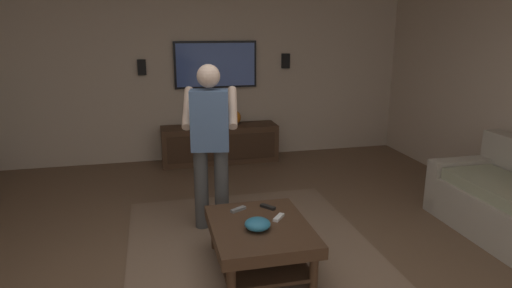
{
  "coord_description": "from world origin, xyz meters",
  "views": [
    {
      "loc": [
        -3.16,
        0.56,
        2.0
      ],
      "look_at": [
        0.65,
        -0.34,
        0.94
      ],
      "focal_mm": 31.34,
      "sensor_mm": 36.0,
      "label": 1
    }
  ],
  "objects_px": {
    "bowl": "(258,224)",
    "vase_round": "(233,117)",
    "wall_speaker_right": "(142,67)",
    "person_standing": "(210,138)",
    "coffee_table": "(260,236)",
    "remote_black": "(268,207)",
    "tv": "(216,65)",
    "remote_white": "(279,217)",
    "media_console": "(220,144)",
    "remote_grey": "(238,209)",
    "wall_speaker_left": "(286,61)"
  },
  "relations": [
    {
      "from": "wall_speaker_left",
      "to": "remote_black",
      "type": "bearing_deg",
      "value": 160.53
    },
    {
      "from": "coffee_table",
      "to": "remote_grey",
      "type": "xyz_separation_m",
      "value": [
        0.32,
        0.12,
        0.12
      ]
    },
    {
      "from": "remote_grey",
      "to": "remote_white",
      "type": "bearing_deg",
      "value": 110.3
    },
    {
      "from": "remote_white",
      "to": "remote_black",
      "type": "height_order",
      "value": "same"
    },
    {
      "from": "bowl",
      "to": "vase_round",
      "type": "height_order",
      "value": "vase_round"
    },
    {
      "from": "tv",
      "to": "wall_speaker_right",
      "type": "distance_m",
      "value": 1.06
    },
    {
      "from": "tv",
      "to": "vase_round",
      "type": "relative_size",
      "value": 5.53
    },
    {
      "from": "person_standing",
      "to": "remote_white",
      "type": "bearing_deg",
      "value": -140.66
    },
    {
      "from": "media_console",
      "to": "remote_white",
      "type": "bearing_deg",
      "value": 0.84
    },
    {
      "from": "media_console",
      "to": "bowl",
      "type": "relative_size",
      "value": 8.09
    },
    {
      "from": "person_standing",
      "to": "vase_round",
      "type": "height_order",
      "value": "person_standing"
    },
    {
      "from": "remote_black",
      "to": "vase_round",
      "type": "height_order",
      "value": "vase_round"
    },
    {
      "from": "coffee_table",
      "to": "remote_grey",
      "type": "relative_size",
      "value": 6.67
    },
    {
      "from": "tv",
      "to": "remote_white",
      "type": "bearing_deg",
      "value": 0.77
    },
    {
      "from": "wall_speaker_left",
      "to": "coffee_table",
      "type": "bearing_deg",
      "value": 159.97
    },
    {
      "from": "remote_white",
      "to": "vase_round",
      "type": "relative_size",
      "value": 0.68
    },
    {
      "from": "vase_round",
      "to": "person_standing",
      "type": "bearing_deg",
      "value": 164.02
    },
    {
      "from": "tv",
      "to": "remote_white",
      "type": "xyz_separation_m",
      "value": [
        -3.24,
        -0.04,
        -1.01
      ]
    },
    {
      "from": "remote_white",
      "to": "remote_grey",
      "type": "xyz_separation_m",
      "value": [
        0.25,
        0.3,
        0.0
      ]
    },
    {
      "from": "wall_speaker_left",
      "to": "vase_round",
      "type": "bearing_deg",
      "value": 104.74
    },
    {
      "from": "bowl",
      "to": "remote_white",
      "type": "relative_size",
      "value": 1.4
    },
    {
      "from": "bowl",
      "to": "wall_speaker_right",
      "type": "distance_m",
      "value": 3.65
    },
    {
      "from": "bowl",
      "to": "vase_round",
      "type": "distance_m",
      "value": 3.22
    },
    {
      "from": "bowl",
      "to": "remote_grey",
      "type": "relative_size",
      "value": 1.4
    },
    {
      "from": "coffee_table",
      "to": "remote_white",
      "type": "relative_size",
      "value": 6.67
    },
    {
      "from": "coffee_table",
      "to": "wall_speaker_right",
      "type": "bearing_deg",
      "value": 15.46
    },
    {
      "from": "media_console",
      "to": "remote_white",
      "type": "xyz_separation_m",
      "value": [
        -3.0,
        -0.04,
        0.14
      ]
    },
    {
      "from": "coffee_table",
      "to": "vase_round",
      "type": "height_order",
      "value": "vase_round"
    },
    {
      "from": "person_standing",
      "to": "bowl",
      "type": "xyz_separation_m",
      "value": [
        -0.98,
        -0.24,
        -0.49
      ]
    },
    {
      "from": "tv",
      "to": "person_standing",
      "type": "height_order",
      "value": "tv"
    },
    {
      "from": "remote_black",
      "to": "wall_speaker_left",
      "type": "xyz_separation_m",
      "value": [
        3.02,
        -1.07,
        1.04
      ]
    },
    {
      "from": "coffee_table",
      "to": "tv",
      "type": "bearing_deg",
      "value": -2.37
    },
    {
      "from": "media_console",
      "to": "remote_white",
      "type": "relative_size",
      "value": 11.33
    },
    {
      "from": "coffee_table",
      "to": "vase_round",
      "type": "bearing_deg",
      "value": -6.49
    },
    {
      "from": "coffee_table",
      "to": "remote_white",
      "type": "distance_m",
      "value": 0.23
    },
    {
      "from": "wall_speaker_right",
      "to": "media_console",
      "type": "bearing_deg",
      "value": -103.49
    },
    {
      "from": "bowl",
      "to": "remote_black",
      "type": "relative_size",
      "value": 1.4
    },
    {
      "from": "person_standing",
      "to": "remote_grey",
      "type": "relative_size",
      "value": 10.93
    },
    {
      "from": "remote_white",
      "to": "remote_black",
      "type": "xyz_separation_m",
      "value": [
        0.24,
        0.03,
        0.0
      ]
    },
    {
      "from": "wall_speaker_right",
      "to": "remote_white",
      "type": "bearing_deg",
      "value": -161.3
    },
    {
      "from": "person_standing",
      "to": "wall_speaker_right",
      "type": "xyz_separation_m",
      "value": [
        2.44,
        0.64,
        0.47
      ]
    },
    {
      "from": "remote_black",
      "to": "wall_speaker_right",
      "type": "relative_size",
      "value": 0.68
    },
    {
      "from": "tv",
      "to": "vase_round",
      "type": "distance_m",
      "value": 0.82
    },
    {
      "from": "bowl",
      "to": "tv",
      "type": "bearing_deg",
      "value": -3.01
    },
    {
      "from": "remote_white",
      "to": "wall_speaker_left",
      "type": "height_order",
      "value": "wall_speaker_left"
    },
    {
      "from": "coffee_table",
      "to": "remote_black",
      "type": "bearing_deg",
      "value": -25.2
    },
    {
      "from": "tv",
      "to": "remote_grey",
      "type": "bearing_deg",
      "value": -4.91
    },
    {
      "from": "coffee_table",
      "to": "wall_speaker_left",
      "type": "xyz_separation_m",
      "value": [
        3.33,
        -1.21,
        1.16
      ]
    },
    {
      "from": "wall_speaker_right",
      "to": "person_standing",
      "type": "bearing_deg",
      "value": -165.26
    },
    {
      "from": "remote_white",
      "to": "remote_grey",
      "type": "height_order",
      "value": "same"
    }
  ]
}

